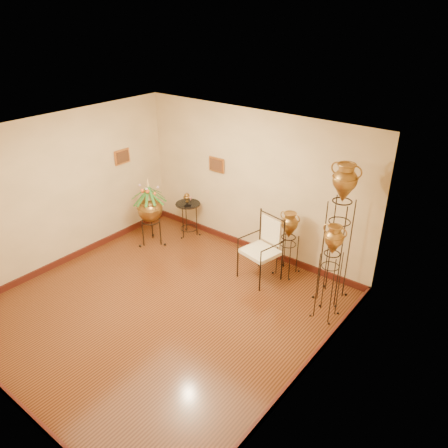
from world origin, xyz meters
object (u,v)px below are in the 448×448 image
Objects in this scene: amphora_mid at (330,272)px; armchair at (260,249)px; planter_urn at (150,207)px; side_table at (189,218)px; amphora_tall at (338,233)px.

armchair is (-1.41, 0.23, -0.22)m from amphora_mid.
amphora_mid is at bearing 2.73° from armchair.
side_table is at bearing 64.45° from planter_urn.
armchair is at bearing -11.98° from side_table.
side_table is at bearing 169.04° from amphora_mid.
amphora_tall is 2.57× the size of side_table.
amphora_mid is at bearing -73.16° from amphora_tall.
amphora_tall reaches higher than planter_urn.
amphora_mid is 1.11× the size of planter_urn.
amphora_tall reaches higher than amphora_mid.
planter_urn is 2.49m from armchair.
side_table is (0.35, 0.74, -0.43)m from planter_urn.
amphora_tall is 1.63× the size of planter_urn.
amphora_mid is 1.45m from armchair.
planter_urn is (-3.88, -0.05, 0.00)m from amphora_mid.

